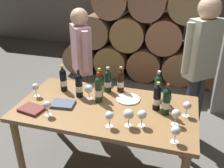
{
  "coord_description": "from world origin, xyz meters",
  "views": [
    {
      "loc": [
        0.63,
        -1.99,
        2.03
      ],
      "look_at": [
        0.0,
        0.2,
        0.91
      ],
      "focal_mm": 40.76,
      "sensor_mm": 36.0,
      "label": 1
    }
  ],
  "objects_px": {
    "dining_table": "(106,115)",
    "wine_glass_2": "(35,87)",
    "sommelier_presenting": "(201,61)",
    "wine_bottle_3": "(63,80)",
    "wine_glass_9": "(47,105)",
    "wine_glass_6": "(89,89)",
    "wine_bottle_6": "(79,85)",
    "tasting_notebook": "(63,104)",
    "serving_plate": "(128,99)",
    "wine_bottle_4": "(100,85)",
    "wine_bottle_2": "(158,88)",
    "leather_ledger": "(32,109)",
    "wine_glass_5": "(168,98)",
    "wine_glass_8": "(109,116)",
    "wine_bottle_8": "(99,89)",
    "wine_glass_4": "(187,106)",
    "wine_glass_0": "(176,131)",
    "wine_glass_3": "(176,114)",
    "taster_seated_left": "(82,60)",
    "wine_bottle_5": "(108,81)",
    "wine_glass_1": "(142,115)",
    "wine_glass_7": "(129,114)",
    "wine_bottle_0": "(157,98)",
    "wine_bottle_7": "(121,81)",
    "wine_bottle_1": "(166,101)"
  },
  "relations": [
    {
      "from": "dining_table",
      "to": "wine_glass_2",
      "type": "xyz_separation_m",
      "value": [
        -0.75,
        -0.0,
        0.2
      ]
    },
    {
      "from": "sommelier_presenting",
      "to": "wine_bottle_3",
      "type": "bearing_deg",
      "value": -158.24
    },
    {
      "from": "wine_bottle_3",
      "to": "wine_glass_9",
      "type": "height_order",
      "value": "wine_bottle_3"
    },
    {
      "from": "wine_glass_6",
      "to": "wine_bottle_6",
      "type": "bearing_deg",
      "value": 168.14
    },
    {
      "from": "dining_table",
      "to": "tasting_notebook",
      "type": "bearing_deg",
      "value": -167.85
    },
    {
      "from": "serving_plate",
      "to": "wine_bottle_4",
      "type": "bearing_deg",
      "value": -176.17
    },
    {
      "from": "wine_bottle_2",
      "to": "leather_ledger",
      "type": "distance_m",
      "value": 1.22
    },
    {
      "from": "wine_glass_2",
      "to": "wine_glass_5",
      "type": "height_order",
      "value": "wine_glass_5"
    },
    {
      "from": "wine_bottle_2",
      "to": "wine_glass_8",
      "type": "height_order",
      "value": "wine_bottle_2"
    },
    {
      "from": "wine_bottle_4",
      "to": "wine_bottle_8",
      "type": "distance_m",
      "value": 0.1
    },
    {
      "from": "dining_table",
      "to": "wine_glass_4",
      "type": "xyz_separation_m",
      "value": [
        0.74,
        0.05,
        0.2
      ]
    },
    {
      "from": "wine_bottle_8",
      "to": "serving_plate",
      "type": "bearing_deg",
      "value": 23.26
    },
    {
      "from": "wine_glass_0",
      "to": "wine_glass_8",
      "type": "xyz_separation_m",
      "value": [
        -0.54,
        0.05,
        -0.0
      ]
    },
    {
      "from": "dining_table",
      "to": "wine_glass_3",
      "type": "height_order",
      "value": "wine_glass_3"
    },
    {
      "from": "wine_glass_0",
      "to": "taster_seated_left",
      "type": "bearing_deg",
      "value": 138.22
    },
    {
      "from": "wine_bottle_5",
      "to": "wine_glass_1",
      "type": "relative_size",
      "value": 1.82
    },
    {
      "from": "wine_bottle_6",
      "to": "wine_glass_7",
      "type": "bearing_deg",
      "value": -31.4
    },
    {
      "from": "wine_bottle_0",
      "to": "wine_bottle_5",
      "type": "relative_size",
      "value": 1.01
    },
    {
      "from": "wine_bottle_7",
      "to": "wine_glass_5",
      "type": "bearing_deg",
      "value": -22.04
    },
    {
      "from": "wine_glass_9",
      "to": "serving_plate",
      "type": "bearing_deg",
      "value": 37.36
    },
    {
      "from": "wine_bottle_2",
      "to": "wine_glass_0",
      "type": "relative_size",
      "value": 2.12
    },
    {
      "from": "wine_bottle_3",
      "to": "serving_plate",
      "type": "bearing_deg",
      "value": -0.33
    },
    {
      "from": "serving_plate",
      "to": "wine_glass_6",
      "type": "bearing_deg",
      "value": -165.53
    },
    {
      "from": "wine_bottle_1",
      "to": "wine_glass_1",
      "type": "bearing_deg",
      "value": -124.99
    },
    {
      "from": "tasting_notebook",
      "to": "dining_table",
      "type": "bearing_deg",
      "value": 5.48
    },
    {
      "from": "wine_bottle_7",
      "to": "wine_glass_5",
      "type": "xyz_separation_m",
      "value": [
        0.51,
        -0.21,
        -0.02
      ]
    },
    {
      "from": "wine_glass_3",
      "to": "leather_ledger",
      "type": "relative_size",
      "value": 0.68
    },
    {
      "from": "dining_table",
      "to": "taster_seated_left",
      "type": "height_order",
      "value": "taster_seated_left"
    },
    {
      "from": "wine_glass_2",
      "to": "wine_glass_5",
      "type": "bearing_deg",
      "value": 6.25
    },
    {
      "from": "wine_glass_7",
      "to": "leather_ledger",
      "type": "height_order",
      "value": "wine_glass_7"
    },
    {
      "from": "wine_glass_2",
      "to": "taster_seated_left",
      "type": "xyz_separation_m",
      "value": [
        0.21,
        0.72,
        0.06
      ]
    },
    {
      "from": "wine_bottle_5",
      "to": "wine_bottle_8",
      "type": "height_order",
      "value": "wine_bottle_8"
    },
    {
      "from": "dining_table",
      "to": "wine_glass_2",
      "type": "height_order",
      "value": "wine_glass_2"
    },
    {
      "from": "wine_bottle_3",
      "to": "wine_glass_2",
      "type": "bearing_deg",
      "value": -136.62
    },
    {
      "from": "wine_bottle_2",
      "to": "wine_glass_3",
      "type": "relative_size",
      "value": 2.09
    },
    {
      "from": "wine_bottle_4",
      "to": "wine_glass_0",
      "type": "bearing_deg",
      "value": -33.89
    },
    {
      "from": "wine_glass_2",
      "to": "sommelier_presenting",
      "type": "bearing_deg",
      "value": 25.3
    },
    {
      "from": "wine_bottle_2",
      "to": "leather_ledger",
      "type": "relative_size",
      "value": 1.43
    },
    {
      "from": "wine_glass_3",
      "to": "leather_ledger",
      "type": "bearing_deg",
      "value": -173.8
    },
    {
      "from": "wine_bottle_8",
      "to": "wine_glass_4",
      "type": "xyz_separation_m",
      "value": [
        0.84,
        -0.03,
        -0.03
      ]
    },
    {
      "from": "wine_glass_6",
      "to": "sommelier_presenting",
      "type": "xyz_separation_m",
      "value": [
        1.05,
        0.65,
        0.17
      ]
    },
    {
      "from": "wine_glass_1",
      "to": "wine_glass_2",
      "type": "bearing_deg",
      "value": 169.55
    },
    {
      "from": "wine_bottle_3",
      "to": "wine_glass_7",
      "type": "relative_size",
      "value": 1.78
    },
    {
      "from": "dining_table",
      "to": "wine_glass_5",
      "type": "xyz_separation_m",
      "value": [
        0.56,
        0.14,
        0.2
      ]
    },
    {
      "from": "wine_bottle_2",
      "to": "wine_glass_4",
      "type": "distance_m",
      "value": 0.37
    },
    {
      "from": "wine_glass_2",
      "to": "sommelier_presenting",
      "type": "xyz_separation_m",
      "value": [
        1.59,
        0.75,
        0.18
      ]
    },
    {
      "from": "wine_bottle_4",
      "to": "wine_bottle_7",
      "type": "xyz_separation_m",
      "value": [
        0.18,
        0.17,
        -0.01
      ]
    },
    {
      "from": "wine_bottle_1",
      "to": "wine_bottle_8",
      "type": "distance_m",
      "value": 0.66
    },
    {
      "from": "wine_bottle_4",
      "to": "wine_glass_9",
      "type": "xyz_separation_m",
      "value": [
        -0.34,
        -0.46,
        -0.03
      ]
    },
    {
      "from": "wine_glass_7",
      "to": "wine_glass_8",
      "type": "bearing_deg",
      "value": -160.17
    }
  ]
}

